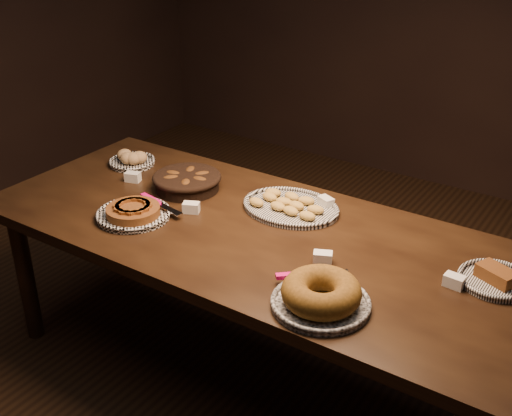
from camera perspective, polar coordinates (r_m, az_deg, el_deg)
The scene contains 9 objects.
ground at distance 3.06m, azimuth 0.13°, elevation -14.39°, with size 5.00×5.00×0.00m, color black.
buffet_table at distance 2.66m, azimuth 0.15°, elevation -3.39°, with size 2.40×1.00×0.75m.
apple_tart_plate at distance 2.77m, azimuth -10.83°, elevation -0.38°, with size 0.35×0.32×0.06m.
madeleine_platter at distance 2.79m, azimuth 3.03°, elevation 0.17°, with size 0.43×0.35×0.05m.
bundt_cake_plate at distance 2.16m, azimuth 5.79°, elevation -7.72°, with size 0.38×0.39×0.11m.
croissant_basket at distance 2.97m, azimuth -6.16°, elevation 2.45°, with size 0.37×0.37×0.08m.
bread_roll_plate at distance 3.29m, azimuth -10.99°, elevation 4.25°, with size 0.23×0.23×0.07m.
loaf_plate at distance 2.44m, azimuth 20.54°, elevation -5.91°, with size 0.26×0.26×0.06m.
tent_cards at distance 2.65m, azimuth 1.67°, elevation -1.15°, with size 1.64×0.49×0.04m.
Camera 1 is at (1.27, -1.92, 2.02)m, focal length 45.00 mm.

